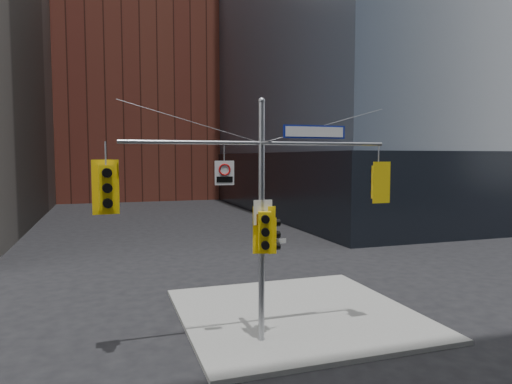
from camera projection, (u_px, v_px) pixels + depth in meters
ground at (287, 375)px, 11.71m from camera, size 160.00×160.00×0.00m
sidewalk_corner at (297, 313)px, 16.11m from camera, size 8.00×8.00×0.15m
podium_ne at (412, 181)px, 50.52m from camera, size 36.40×36.40×6.00m
brick_midrise at (135, 99)px, 65.56m from camera, size 26.00×20.00×28.00m
signal_assembly at (262, 198)px, 13.26m from camera, size 8.00×0.80×7.30m
traffic_light_west_arm at (106, 188)px, 11.90m from camera, size 0.70×0.58×1.46m
traffic_light_east_arm at (378, 182)px, 14.45m from camera, size 0.62×0.50×1.30m
traffic_light_pole_side at (272, 235)px, 13.45m from camera, size 0.41×0.35×1.06m
traffic_light_pole_front at (265, 231)px, 13.08m from camera, size 0.65×0.60×1.38m
street_sign_blade at (315, 132)px, 13.63m from camera, size 2.01×0.05×0.39m
regulatory_sign_arm at (224, 172)px, 12.83m from camera, size 0.55×0.10×0.69m
regulatory_sign_pole at (263, 213)px, 13.18m from camera, size 0.56×0.06×0.73m
street_blade_ew at (276, 242)px, 13.51m from camera, size 0.67×0.09×0.13m
street_blade_ns at (257, 246)px, 13.80m from camera, size 0.07×0.77×0.15m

